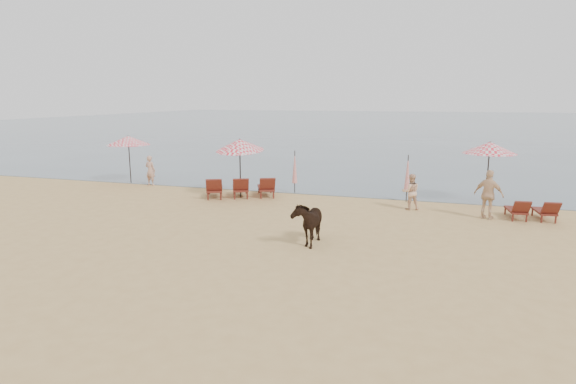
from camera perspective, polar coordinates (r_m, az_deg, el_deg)
name	(u,v)px	position (r m, az deg, el deg)	size (l,w,h in m)	color
ground	(234,265)	(13.48, -6.43, -8.54)	(120.00, 120.00, 0.00)	tan
sea	(410,122)	(91.85, 14.26, 8.00)	(160.00, 140.00, 0.06)	#51606B
lounger_cluster_left	(241,187)	(22.15, -5.64, 0.55)	(3.55, 2.93, 0.68)	maroon
lounger_cluster_right	(532,210)	(20.16, 26.92, -1.91)	(1.74, 1.69, 0.57)	maroon
umbrella_open_left_a	(128,140)	(26.92, -18.40, 5.82)	(2.24, 2.24, 2.55)	black
umbrella_open_left_b	(240,145)	(22.04, -5.74, 5.58)	(2.18, 2.22, 2.78)	black
umbrella_open_right	(490,148)	(22.21, 22.79, 4.85)	(2.21, 2.21, 2.69)	black
umbrella_closed_left	(295,167)	(22.89, 0.81, 2.96)	(0.25, 0.25, 2.06)	black
umbrella_closed_right	(408,173)	(21.63, 13.98, 2.18)	(0.25, 0.25, 2.08)	black
cow	(308,222)	(15.09, 2.37, -3.52)	(0.76, 1.67, 1.41)	black
beachgoer_left	(150,171)	(26.06, -16.00, 2.46)	(0.57, 0.38, 1.57)	tan
beachgoer_right_a	(411,192)	(20.28, 14.35, 0.03)	(0.72, 0.56, 1.47)	#DDAD8A
beachgoer_right_b	(489,195)	(19.57, 22.69, -0.29)	(1.10, 0.46, 1.87)	#DDB38A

